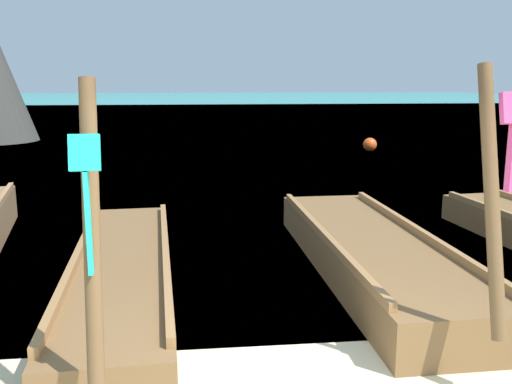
# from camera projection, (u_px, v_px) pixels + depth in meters

# --- Properties ---
(sea_water) EXTENTS (120.00, 120.00, 0.00)m
(sea_water) POSITION_uv_depth(u_px,v_px,m) (200.00, 104.00, 64.04)
(sea_water) COLOR teal
(sea_water) RESTS_ON ground
(longtail_boat_turquoise_ribbon) EXTENTS (1.48, 5.85, 2.60)m
(longtail_boat_turquoise_ribbon) POSITION_uv_depth(u_px,v_px,m) (123.00, 275.00, 6.83)
(longtail_boat_turquoise_ribbon) COLOR brown
(longtail_boat_turquoise_ribbon) RESTS_ON ground
(longtail_boat_pink_ribbon) EXTENTS (1.52, 5.90, 2.72)m
(longtail_boat_pink_ribbon) POSITION_uv_depth(u_px,v_px,m) (371.00, 254.00, 7.58)
(longtail_boat_pink_ribbon) COLOR brown
(longtail_boat_pink_ribbon) RESTS_ON ground
(mooring_buoy_near) EXTENTS (0.50, 0.50, 0.50)m
(mooring_buoy_near) POSITION_uv_depth(u_px,v_px,m) (370.00, 145.00, 20.68)
(mooring_buoy_near) COLOR #EA5119
(mooring_buoy_near) RESTS_ON sea_water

